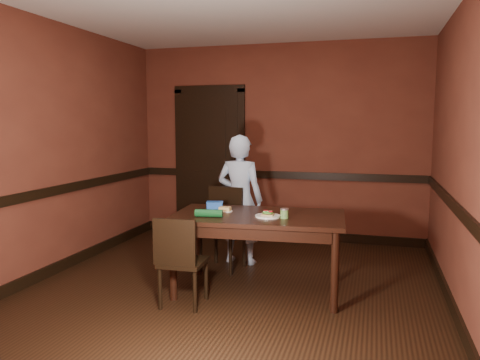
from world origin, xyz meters
The scene contains 22 objects.
floor centered at (0.00, 0.00, 0.00)m, with size 4.00×4.50×0.01m, color black.
ceiling centered at (0.00, 0.00, 2.70)m, with size 4.00×4.50×0.01m, color silver.
wall_back centered at (0.00, 2.25, 1.35)m, with size 4.00×0.02×2.70m, color #602B1D.
wall_front centered at (0.00, -2.25, 1.35)m, with size 4.00×0.02×2.70m, color #602B1D.
wall_left centered at (-2.00, 0.00, 1.35)m, with size 0.02×4.50×2.70m, color #602B1D.
wall_right centered at (2.00, 0.00, 1.35)m, with size 0.02×4.50×2.70m, color #602B1D.
dado_back centered at (0.00, 2.23, 0.90)m, with size 4.00×0.03×0.10m, color black.
dado_left centered at (-1.99, 0.00, 0.90)m, with size 0.03×4.50×0.10m, color black.
dado_right centered at (1.99, 0.00, 0.90)m, with size 0.03×4.50×0.10m, color black.
baseboard_back centered at (0.00, 2.23, 0.06)m, with size 4.00×0.03×0.12m, color black.
baseboard_left centered at (-1.99, 0.00, 0.06)m, with size 0.03×4.50×0.12m, color black.
baseboard_right centered at (1.99, 0.00, 0.06)m, with size 0.03×4.50×0.12m, color black.
door centered at (-1.00, 2.22, 1.09)m, with size 1.05×0.07×2.20m.
dining_table centered at (0.25, 0.10, 0.38)m, with size 1.61×0.91×0.76m, color black.
chair_far centered at (-0.29, 0.67, 0.45)m, with size 0.42×0.42×0.90m, color black, non-canonical shape.
chair_near centered at (-0.31, -0.40, 0.41)m, with size 0.38×0.38×0.81m, color black, non-canonical shape.
person centered at (-0.18, 0.96, 0.75)m, with size 0.54×0.36×1.49m, color #ADC9E6.
sandwich_plate centered at (0.37, 0.02, 0.77)m, with size 0.24×0.24×0.06m.
sauce_jar centered at (0.53, 0.00, 0.80)m, with size 0.08×0.08×0.09m.
cheese_saucer centered at (-0.10, 0.16, 0.77)m, with size 0.15×0.15×0.05m.
food_tub centered at (-0.25, 0.29, 0.79)m, with size 0.19×0.15×0.07m.
wrapped_veg centered at (-0.16, -0.14, 0.79)m, with size 0.07×0.07×0.26m, color #10431C.
Camera 1 is at (1.30, -4.15, 1.62)m, focal length 35.00 mm.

